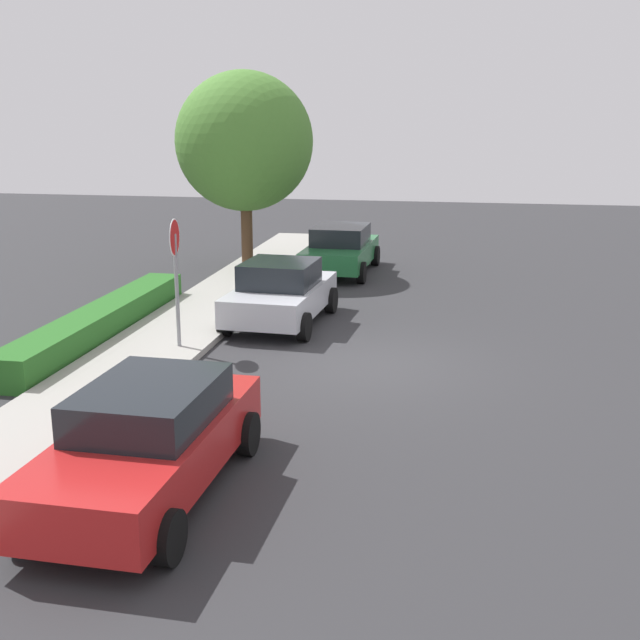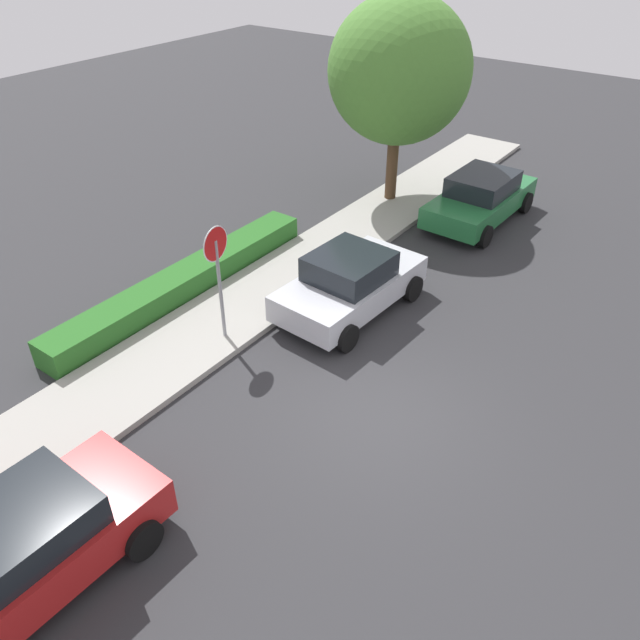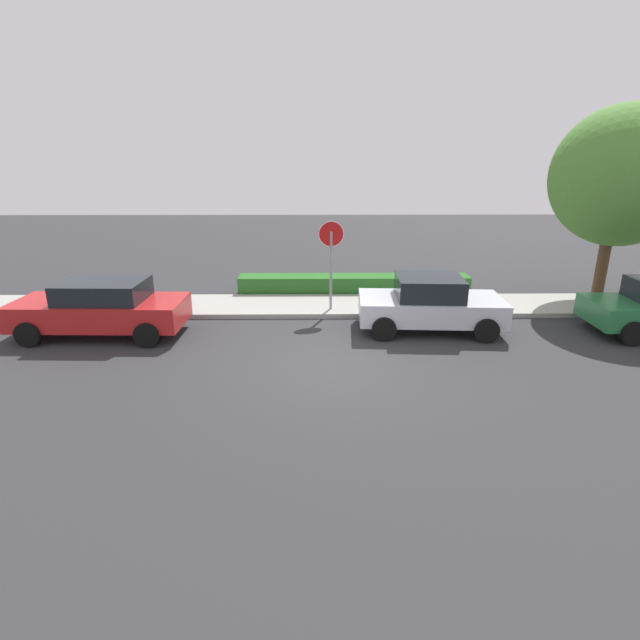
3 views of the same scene
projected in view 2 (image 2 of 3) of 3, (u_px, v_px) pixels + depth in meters
name	position (u px, v px, depth m)	size (l,w,h in m)	color
ground_plane	(380.00, 414.00, 12.00)	(60.00, 60.00, 0.00)	#2D2D30
sidewalk_curb	(208.00, 329.00, 14.20)	(32.00, 2.22, 0.14)	#9E9B93
stop_sign	(218.00, 266.00, 12.88)	(0.76, 0.10, 2.80)	gray
parked_car_silver	(350.00, 283.00, 14.55)	(3.96, 2.22, 1.51)	silver
parked_car_red	(11.00, 558.00, 8.55)	(4.46, 2.06, 1.49)	red
parked_car_green	(481.00, 198.00, 18.59)	(4.28, 2.10, 1.47)	#236B38
street_tree_near_corner	(399.00, 71.00, 18.05)	(4.18, 4.18, 6.09)	#513823
front_yard_hedge	(185.00, 282.00, 15.40)	(7.90, 0.88, 0.66)	#286623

